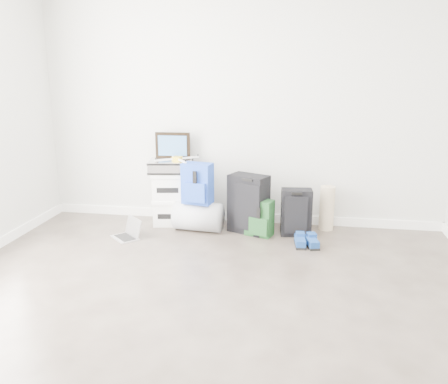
% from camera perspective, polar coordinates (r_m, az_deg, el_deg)
% --- Properties ---
extents(ground, '(5.00, 5.00, 0.00)m').
position_cam_1_polar(ground, '(3.31, -3.99, -16.90)').
color(ground, '#332B25').
rests_on(ground, ground).
extents(room_envelope, '(4.52, 5.02, 2.71)m').
position_cam_1_polar(room_envelope, '(2.83, -4.54, 14.46)').
color(room_envelope, beige).
rests_on(room_envelope, ground).
extents(boxes_stack, '(0.47, 0.41, 0.60)m').
position_cam_1_polar(boxes_stack, '(5.40, -6.30, -0.70)').
color(boxes_stack, white).
rests_on(boxes_stack, ground).
extents(briefcase, '(0.52, 0.41, 0.14)m').
position_cam_1_polar(briefcase, '(5.31, -6.41, 3.11)').
color(briefcase, '#B2B2B7').
rests_on(briefcase, boxes_stack).
extents(painting, '(0.40, 0.04, 0.30)m').
position_cam_1_polar(painting, '(5.37, -6.19, 5.58)').
color(painting, black).
rests_on(painting, briefcase).
extents(drone, '(0.43, 0.43, 0.05)m').
position_cam_1_polar(drone, '(5.26, -5.65, 4.02)').
color(drone, gold).
rests_on(drone, briefcase).
extents(duffel_bag, '(0.55, 0.37, 0.32)m').
position_cam_1_polar(duffel_bag, '(5.18, -3.10, -2.95)').
color(duffel_bag, '#989BA1').
rests_on(duffel_bag, ground).
extents(blue_backpack, '(0.34, 0.27, 0.44)m').
position_cam_1_polar(blue_backpack, '(5.05, -3.24, 0.93)').
color(blue_backpack, navy).
rests_on(blue_backpack, duffel_bag).
extents(large_suitcase, '(0.47, 0.40, 0.63)m').
position_cam_1_polar(large_suitcase, '(5.09, 2.95, -1.44)').
color(large_suitcase, black).
rests_on(large_suitcase, ground).
extents(green_backpack, '(0.32, 0.27, 0.39)m').
position_cam_1_polar(green_backpack, '(5.03, 4.28, -3.20)').
color(green_backpack, '#153A1B').
rests_on(green_backpack, ground).
extents(carry_on, '(0.33, 0.24, 0.50)m').
position_cam_1_polar(carry_on, '(5.06, 8.67, -2.45)').
color(carry_on, black).
rests_on(carry_on, ground).
extents(shoes, '(0.26, 0.27, 0.09)m').
position_cam_1_polar(shoes, '(4.83, 9.81, -5.96)').
color(shoes, black).
rests_on(shoes, ground).
extents(rolled_rug, '(0.16, 0.16, 0.49)m').
position_cam_1_polar(rolled_rug, '(5.30, 12.27, -1.91)').
color(rolled_rug, tan).
rests_on(rolled_rug, ground).
extents(laptop, '(0.36, 0.35, 0.21)m').
position_cam_1_polar(laptop, '(5.08, -11.43, -4.87)').
color(laptop, silver).
rests_on(laptop, ground).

